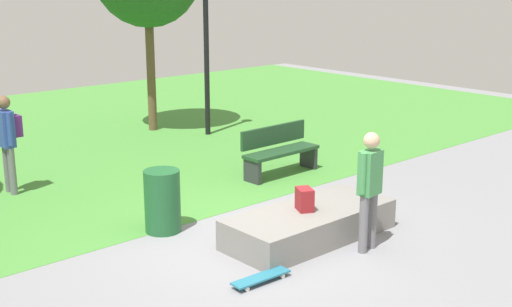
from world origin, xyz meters
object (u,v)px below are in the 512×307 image
at_px(concrete_ledge, 310,224).
at_px(lamp_post, 206,24).
at_px(skater_performing_trick, 370,183).
at_px(pedestrian_with_backpack, 8,135).
at_px(park_bench_center_lawn, 279,149).
at_px(trash_bin, 162,201).
at_px(skateboard_by_ledge, 261,277).
at_px(backpack_on_ledge, 305,199).

distance_m(concrete_ledge, lamp_post, 7.14).
relative_size(skater_performing_trick, pedestrian_with_backpack, 0.97).
relative_size(lamp_post, pedestrian_with_backpack, 2.49).
xyz_separation_m(concrete_ledge, park_bench_center_lawn, (1.87, 2.61, 0.27)).
height_order(lamp_post, trash_bin, lamp_post).
height_order(park_bench_center_lawn, trash_bin, trash_bin).
relative_size(skateboard_by_ledge, park_bench_center_lawn, 0.50).
bearing_deg(skater_performing_trick, backpack_on_ledge, 112.61).
height_order(backpack_on_ledge, park_bench_center_lawn, park_bench_center_lawn).
height_order(backpack_on_ledge, lamp_post, lamp_post).
height_order(skater_performing_trick, trash_bin, skater_performing_trick).
bearing_deg(skater_performing_trick, pedestrian_with_backpack, 114.68).
bearing_deg(pedestrian_with_backpack, trash_bin, -74.03).
relative_size(skateboard_by_ledge, lamp_post, 0.19).
distance_m(skater_performing_trick, lamp_post, 7.56).
bearing_deg(skateboard_by_ledge, concrete_ledge, 22.39).
bearing_deg(park_bench_center_lawn, lamp_post, 73.74).
xyz_separation_m(backpack_on_ledge, park_bench_center_lawn, (1.95, 2.57, -0.11)).
distance_m(concrete_ledge, trash_bin, 2.15).
height_order(park_bench_center_lawn, lamp_post, lamp_post).
distance_m(concrete_ledge, pedestrian_with_backpack, 5.41).
bearing_deg(skateboard_by_ledge, backpack_on_ledge, 24.69).
bearing_deg(park_bench_center_lawn, concrete_ledge, -125.67).
bearing_deg(park_bench_center_lawn, backpack_on_ledge, -127.15).
distance_m(skateboard_by_ledge, trash_bin, 2.26).
bearing_deg(backpack_on_ledge, park_bench_center_lawn, 169.69).
bearing_deg(skater_performing_trick, concrete_ledge, 108.70).
distance_m(skateboard_by_ledge, park_bench_center_lawn, 4.66).
height_order(skater_performing_trick, park_bench_center_lawn, skater_performing_trick).
bearing_deg(park_bench_center_lawn, skater_performing_trick, -114.98).
xyz_separation_m(skater_performing_trick, lamp_post, (2.61, 6.91, 1.60)).
bearing_deg(skater_performing_trick, skateboard_by_ledge, 173.24).
relative_size(concrete_ledge, skater_performing_trick, 1.54).
height_order(skater_performing_trick, lamp_post, lamp_post).
height_order(backpack_on_ledge, skater_performing_trick, skater_performing_trick).
height_order(skateboard_by_ledge, lamp_post, lamp_post).
relative_size(backpack_on_ledge, park_bench_center_lawn, 0.20).
xyz_separation_m(trash_bin, pedestrian_with_backpack, (-0.92, 3.21, 0.55)).
distance_m(park_bench_center_lawn, trash_bin, 3.41).
height_order(skateboard_by_ledge, park_bench_center_lawn, park_bench_center_lawn).
xyz_separation_m(skateboard_by_ledge, park_bench_center_lawn, (3.35, 3.21, 0.42)).
relative_size(backpack_on_ledge, skater_performing_trick, 0.19).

